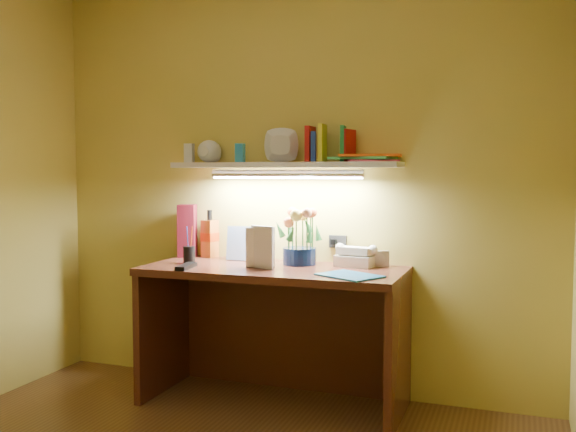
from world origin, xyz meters
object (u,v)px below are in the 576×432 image
(flower_bouquet, at_px, (300,235))
(telephone, at_px, (356,255))
(desk, at_px, (273,336))
(desk_clock, at_px, (381,259))
(whisky_bottle, at_px, (210,234))

(flower_bouquet, bearing_deg, telephone, 6.65)
(flower_bouquet, bearing_deg, desk, -122.80)
(desk, bearing_deg, desk_clock, 23.06)
(telephone, distance_m, desk_clock, 0.13)
(desk_clock, bearing_deg, flower_bouquet, 166.23)
(flower_bouquet, height_order, whisky_bottle, flower_bouquet)
(telephone, bearing_deg, flower_bouquet, -163.98)
(whisky_bottle, bearing_deg, flower_bouquet, -9.38)
(desk, xyz_separation_m, flower_bouquet, (0.10, 0.15, 0.54))
(flower_bouquet, height_order, desk_clock, flower_bouquet)
(desk, bearing_deg, telephone, 24.70)
(flower_bouquet, height_order, telephone, flower_bouquet)
(desk, xyz_separation_m, telephone, (0.41, 0.19, 0.44))
(desk, height_order, whisky_bottle, whisky_bottle)
(telephone, xyz_separation_m, desk_clock, (0.13, 0.04, -0.02))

